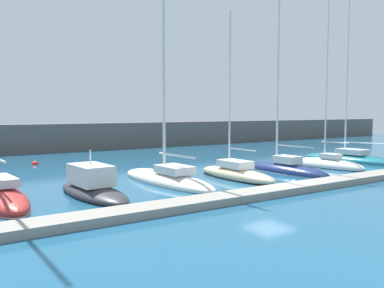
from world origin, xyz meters
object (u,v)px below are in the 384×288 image
object	(u,v)px
motorboat_charcoal_second	(92,187)
sailboat_teal_seventh	(352,158)
sailboat_ivory_third	(167,178)
mooring_buoy_red	(35,165)
sailboat_sand_fourth	(236,173)
sailboat_navy_fifth	(283,167)
sailboat_white_sixth	(327,164)

from	to	relation	value
motorboat_charcoal_second	sailboat_teal_seventh	world-z (taller)	sailboat_teal_seventh
sailboat_ivory_third	mooring_buoy_red	bearing A→B (deg)	16.39
sailboat_ivory_third	sailboat_sand_fourth	world-z (taller)	sailboat_ivory_third
motorboat_charcoal_second	sailboat_navy_fifth	world-z (taller)	sailboat_navy_fifth
motorboat_charcoal_second	sailboat_ivory_third	bearing A→B (deg)	-81.13
sailboat_ivory_third	sailboat_sand_fourth	distance (m)	4.68
sailboat_navy_fifth	sailboat_white_sixth	xyz separation A→B (m)	(4.73, -0.16, -0.07)
sailboat_white_sixth	mooring_buoy_red	distance (m)	23.74
sailboat_ivory_third	sailboat_teal_seventh	distance (m)	18.85
sailboat_navy_fifth	sailboat_teal_seventh	xyz separation A→B (m)	(9.58, 1.03, -0.05)
mooring_buoy_red	sailboat_white_sixth	bearing A→B (deg)	-37.69
motorboat_charcoal_second	sailboat_sand_fourth	world-z (taller)	sailboat_sand_fourth
sailboat_ivory_third	sailboat_white_sixth	size ratio (longest dim) A/B	1.05
sailboat_ivory_third	sailboat_teal_seventh	size ratio (longest dim) A/B	0.77
motorboat_charcoal_second	sailboat_sand_fourth	size ratio (longest dim) A/B	0.61
sailboat_ivory_third	sailboat_teal_seventh	xyz separation A→B (m)	(18.85, 0.20, -0.01)
sailboat_navy_fifth	sailboat_white_sixth	size ratio (longest dim) A/B	1.18
motorboat_charcoal_second	sailboat_ivory_third	world-z (taller)	sailboat_ivory_third
sailboat_ivory_third	mooring_buoy_red	xyz separation A→B (m)	(-4.78, 13.53, -0.30)
sailboat_teal_seventh	mooring_buoy_red	bearing A→B (deg)	55.74
sailboat_sand_fourth	mooring_buoy_red	world-z (taller)	sailboat_sand_fourth
sailboat_ivory_third	sailboat_navy_fifth	distance (m)	9.31
sailboat_white_sixth	sailboat_sand_fourth	bearing A→B (deg)	85.96
motorboat_charcoal_second	sailboat_white_sixth	bearing A→B (deg)	-93.20
sailboat_white_sixth	sailboat_teal_seventh	distance (m)	4.99
sailboat_white_sixth	motorboat_charcoal_second	bearing A→B (deg)	85.07
sailboat_sand_fourth	sailboat_teal_seventh	distance (m)	14.40
motorboat_charcoal_second	sailboat_navy_fifth	xyz separation A→B (m)	(14.41, 0.31, -0.11)
sailboat_ivory_third	sailboat_white_sixth	world-z (taller)	sailboat_ivory_third
sailboat_teal_seventh	mooring_buoy_red	world-z (taller)	sailboat_teal_seventh
motorboat_charcoal_second	mooring_buoy_red	size ratio (longest dim) A/B	11.70
sailboat_ivory_third	sailboat_white_sixth	xyz separation A→B (m)	(14.01, -0.99, -0.04)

